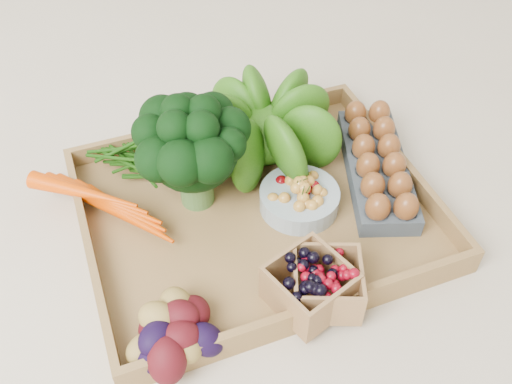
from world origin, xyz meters
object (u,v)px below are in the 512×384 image
object	(u,v)px
broccoli	(195,169)
cherry_bowl	(299,199)
egg_carton	(376,168)
tray	(256,214)

from	to	relation	value
broccoli	cherry_bowl	bearing A→B (deg)	-26.01
cherry_bowl	egg_carton	size ratio (longest dim) A/B	0.47
broccoli	cherry_bowl	xyz separation A→B (m)	(0.15, -0.07, -0.05)
broccoli	tray	bearing A→B (deg)	-35.73
tray	cherry_bowl	size ratio (longest dim) A/B	4.20
broccoli	egg_carton	bearing A→B (deg)	-9.98
egg_carton	broccoli	bearing A→B (deg)	-170.70
tray	cherry_bowl	distance (m)	0.08
tray	egg_carton	world-z (taller)	egg_carton
egg_carton	cherry_bowl	bearing A→B (deg)	-153.24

